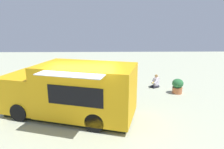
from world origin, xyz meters
The scene contains 5 objects.
ground_plane centered at (0.00, 0.00, 0.00)m, with size 40.00×40.00×0.00m, color #A9AE93.
food_truck centered at (0.83, 0.54, 1.07)m, with size 3.91×5.87×2.25m.
person_customer centered at (4.61, -3.94, 0.30)m, with size 0.70×0.73×0.80m.
planter_flowering_near centered at (3.49, -4.90, 0.44)m, with size 0.62×0.62×0.84m.
planter_flowering_far centered at (5.00, 2.09, 0.33)m, with size 0.46×0.46×0.63m.
Camera 1 is at (-6.89, -0.99, 3.85)m, focal length 31.36 mm.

